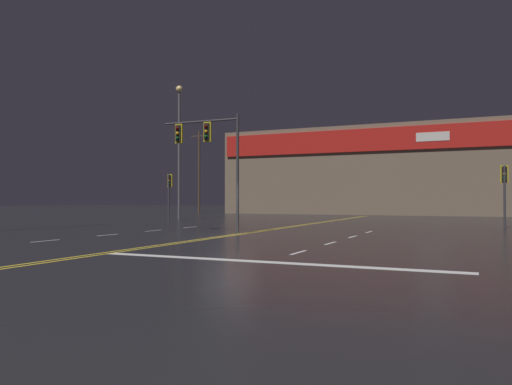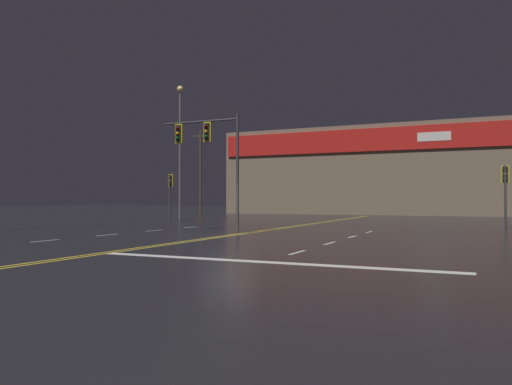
{
  "view_description": "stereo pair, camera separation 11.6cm",
  "coord_description": "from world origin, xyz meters",
  "px_view_note": "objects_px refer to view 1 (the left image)",
  "views": [
    {
      "loc": [
        10.38,
        -19.99,
        1.63
      ],
      "look_at": [
        0.0,
        3.17,
        2.0
      ],
      "focal_mm": 35.0,
      "sensor_mm": 36.0,
      "label": 1
    },
    {
      "loc": [
        10.49,
        -19.94,
        1.63
      ],
      "look_at": [
        0.0,
        3.17,
        2.0
      ],
      "focal_mm": 35.0,
      "sensor_mm": 36.0,
      "label": 2
    }
  ],
  "objects_px": {
    "traffic_signal_corner_northwest": "(169,187)",
    "streetlight_median_approach": "(179,136)",
    "traffic_signal_median": "(207,144)",
    "traffic_signal_corner_northeast": "(504,182)"
  },
  "relations": [
    {
      "from": "traffic_signal_median",
      "to": "traffic_signal_corner_northeast",
      "type": "bearing_deg",
      "value": 35.38
    },
    {
      "from": "traffic_signal_median",
      "to": "traffic_signal_corner_northwest",
      "type": "height_order",
      "value": "traffic_signal_median"
    },
    {
      "from": "traffic_signal_median",
      "to": "streetlight_median_approach",
      "type": "bearing_deg",
      "value": 127.31
    },
    {
      "from": "traffic_signal_corner_northwest",
      "to": "streetlight_median_approach",
      "type": "height_order",
      "value": "streetlight_median_approach"
    },
    {
      "from": "streetlight_median_approach",
      "to": "traffic_signal_median",
      "type": "bearing_deg",
      "value": -52.69
    },
    {
      "from": "traffic_signal_corner_northeast",
      "to": "streetlight_median_approach",
      "type": "xyz_separation_m",
      "value": [
        -24.66,
        4.74,
        4.45
      ]
    },
    {
      "from": "traffic_signal_corner_northwest",
      "to": "streetlight_median_approach",
      "type": "distance_m",
      "value": 6.24
    },
    {
      "from": "traffic_signal_median",
      "to": "traffic_signal_corner_northeast",
      "type": "height_order",
      "value": "traffic_signal_median"
    },
    {
      "from": "traffic_signal_corner_northwest",
      "to": "traffic_signal_median",
      "type": "bearing_deg",
      "value": -48.38
    },
    {
      "from": "traffic_signal_corner_northeast",
      "to": "traffic_signal_corner_northwest",
      "type": "relative_size",
      "value": 1.0
    }
  ]
}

